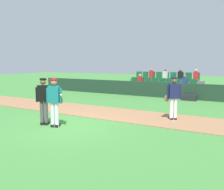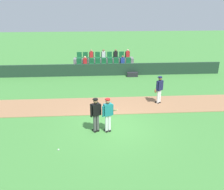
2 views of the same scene
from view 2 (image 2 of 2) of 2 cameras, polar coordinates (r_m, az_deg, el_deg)
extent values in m
plane|color=#42843A|center=(12.61, -0.20, -7.57)|extent=(80.00, 80.00, 0.00)
cube|color=#9E704C|center=(15.07, -0.86, -2.44)|extent=(28.00, 2.57, 0.03)
cube|color=#1E3828|center=(20.94, -1.77, 5.91)|extent=(20.00, 0.16, 1.03)
cube|color=slate|center=(22.43, -1.90, 6.01)|extent=(5.55, 2.10, 0.30)
cube|color=slate|center=(21.93, -1.87, 6.59)|extent=(5.45, 0.85, 0.40)
cube|color=#196033|center=(21.81, -7.70, 7.01)|extent=(0.44, 0.40, 0.08)
cube|color=#196033|center=(21.96, -7.70, 7.78)|extent=(0.44, 0.08, 0.50)
cube|color=#196033|center=(21.78, -6.25, 7.05)|extent=(0.44, 0.40, 0.08)
cube|color=#196033|center=(21.93, -6.25, 7.83)|extent=(0.44, 0.08, 0.50)
cube|color=red|center=(21.76, -6.27, 7.85)|extent=(0.32, 0.22, 0.52)
sphere|color=tan|center=(21.68, -6.31, 8.75)|extent=(0.20, 0.20, 0.20)
cube|color=#196033|center=(21.76, -4.79, 7.09)|extent=(0.44, 0.40, 0.08)
cube|color=#196033|center=(21.92, -4.80, 7.87)|extent=(0.44, 0.08, 0.50)
cube|color=#196033|center=(21.76, -3.33, 7.13)|extent=(0.44, 0.40, 0.08)
cube|color=#196033|center=(21.91, -3.35, 7.90)|extent=(0.44, 0.08, 0.50)
cube|color=#196033|center=(21.77, -1.87, 7.16)|extent=(0.44, 0.40, 0.08)
cube|color=#196033|center=(21.92, -1.90, 7.94)|extent=(0.44, 0.08, 0.50)
cube|color=#196033|center=(21.79, -0.41, 7.19)|extent=(0.44, 0.40, 0.08)
cube|color=#196033|center=(21.95, -0.45, 7.96)|extent=(0.44, 0.08, 0.50)
cube|color=#196033|center=(21.83, 1.04, 7.21)|extent=(0.44, 0.40, 0.08)
cube|color=#196033|center=(21.98, 0.99, 7.98)|extent=(0.44, 0.08, 0.50)
cube|color=#196033|center=(21.88, 2.48, 7.23)|extent=(0.44, 0.40, 0.08)
cube|color=#196033|center=(22.04, 2.43, 8.00)|extent=(0.44, 0.08, 0.50)
cube|color=#263F99|center=(21.86, 2.48, 8.02)|extent=(0.32, 0.22, 0.52)
sphere|color=brown|center=(21.78, 2.50, 8.92)|extent=(0.20, 0.20, 0.20)
cube|color=#196033|center=(21.95, 3.92, 7.24)|extent=(0.44, 0.40, 0.08)
cube|color=#196033|center=(22.10, 3.87, 8.01)|extent=(0.44, 0.08, 0.50)
cube|color=slate|center=(22.66, -1.96, 8.12)|extent=(5.45, 0.85, 0.40)
cube|color=#196033|center=(22.54, -7.62, 8.53)|extent=(0.44, 0.40, 0.08)
cube|color=#196033|center=(22.70, -7.62, 9.27)|extent=(0.44, 0.08, 0.50)
cube|color=#196033|center=(22.51, -6.21, 8.57)|extent=(0.44, 0.40, 0.08)
cube|color=#196033|center=(22.67, -6.21, 9.31)|extent=(0.44, 0.08, 0.50)
cube|color=#196033|center=(22.50, -4.79, 8.62)|extent=(0.44, 0.40, 0.08)
cube|color=#196033|center=(22.66, -4.81, 9.35)|extent=(0.44, 0.08, 0.50)
cube|color=red|center=(22.48, -4.82, 9.39)|extent=(0.32, 0.22, 0.52)
sphere|color=#9E7051|center=(22.41, -4.84, 10.26)|extent=(0.20, 0.20, 0.20)
cube|color=#196033|center=(22.49, -3.38, 8.65)|extent=(0.44, 0.40, 0.08)
cube|color=#196033|center=(22.65, -3.40, 9.39)|extent=(0.44, 0.08, 0.50)
cube|color=#196033|center=(22.50, -1.96, 8.68)|extent=(0.44, 0.40, 0.08)
cube|color=#196033|center=(22.66, -1.99, 9.42)|extent=(0.44, 0.08, 0.50)
cube|color=silver|center=(22.49, -1.98, 9.45)|extent=(0.32, 0.22, 0.52)
sphere|color=brown|center=(22.42, -1.99, 10.33)|extent=(0.20, 0.20, 0.20)
cube|color=#196033|center=(22.52, -0.55, 8.71)|extent=(0.44, 0.40, 0.08)
cube|color=#196033|center=(22.69, -0.58, 9.44)|extent=(0.44, 0.08, 0.50)
cube|color=#196033|center=(22.56, 0.86, 8.73)|extent=(0.44, 0.40, 0.08)
cube|color=#196033|center=(22.72, 0.82, 9.46)|extent=(0.44, 0.08, 0.50)
cube|color=black|center=(22.55, 0.86, 9.50)|extent=(0.32, 0.22, 0.52)
sphere|color=brown|center=(22.48, 0.86, 10.37)|extent=(0.20, 0.20, 0.20)
cube|color=#196033|center=(22.61, 2.27, 8.74)|extent=(0.44, 0.40, 0.08)
cube|color=#196033|center=(22.77, 2.22, 9.47)|extent=(0.44, 0.08, 0.50)
cube|color=#196033|center=(22.67, 3.67, 8.75)|extent=(0.44, 0.40, 0.08)
cube|color=#196033|center=(22.83, 3.61, 9.48)|extent=(0.44, 0.08, 0.50)
cube|color=red|center=(22.66, 3.67, 9.52)|extent=(0.32, 0.22, 0.52)
sphere|color=tan|center=(22.59, 3.69, 10.39)|extent=(0.20, 0.20, 0.20)
cylinder|color=white|center=(12.00, -1.32, -6.73)|extent=(0.14, 0.14, 0.90)
cylinder|color=white|center=(12.06, -0.62, -6.58)|extent=(0.14, 0.14, 0.90)
cube|color=black|center=(12.24, -1.41, -8.26)|extent=(0.21, 0.29, 0.10)
cube|color=black|center=(12.30, -0.73, -8.11)|extent=(0.21, 0.29, 0.10)
cube|color=#197075|center=(11.69, -0.99, -3.41)|extent=(0.45, 0.35, 0.60)
cylinder|color=#197075|center=(11.63, -2.11, -3.86)|extent=(0.09, 0.09, 0.55)
cylinder|color=#197075|center=(11.81, 0.12, -3.42)|extent=(0.09, 0.09, 0.55)
sphere|color=#9E7051|center=(11.52, -1.00, -1.47)|extent=(0.22, 0.22, 0.22)
cylinder|color=#B21919|center=(11.48, -1.00, -1.01)|extent=(0.23, 0.23, 0.06)
cube|color=#B21919|center=(11.58, -1.21, -0.98)|extent=(0.21, 0.18, 0.02)
cylinder|color=tan|center=(11.93, -0.08, -3.67)|extent=(0.54, 0.66, 0.41)
cylinder|color=#4C4C4C|center=(12.02, -4.05, -6.73)|extent=(0.14, 0.14, 0.90)
cylinder|color=#4C4C4C|center=(12.09, -3.38, -6.55)|extent=(0.14, 0.14, 0.90)
cube|color=black|center=(12.26, -4.13, -8.27)|extent=(0.23, 0.29, 0.10)
cube|color=black|center=(12.32, -3.47, -8.08)|extent=(0.23, 0.29, 0.10)
cube|color=black|center=(11.72, -3.80, -3.41)|extent=(0.46, 0.38, 0.60)
cylinder|color=black|center=(11.64, -4.89, -3.89)|extent=(0.09, 0.09, 0.55)
cylinder|color=black|center=(11.84, -2.72, -3.37)|extent=(0.09, 0.09, 0.55)
sphere|color=brown|center=(11.55, -3.85, -1.47)|extent=(0.22, 0.22, 0.22)
cylinder|color=black|center=(11.51, -3.86, -1.01)|extent=(0.23, 0.23, 0.06)
cube|color=black|center=(11.60, -4.09, -0.99)|extent=(0.22, 0.19, 0.02)
cube|color=black|center=(11.82, -4.09, -3.18)|extent=(0.43, 0.27, 0.56)
cylinder|color=white|center=(15.44, 10.67, -0.48)|extent=(0.14, 0.14, 0.90)
cylinder|color=white|center=(15.55, 11.06, -0.34)|extent=(0.14, 0.14, 0.90)
cube|color=black|center=(15.62, 10.40, -1.78)|extent=(0.25, 0.28, 0.10)
cube|color=black|center=(15.73, 10.79, -1.63)|extent=(0.25, 0.28, 0.10)
cube|color=#191E47|center=(15.23, 11.06, 2.21)|extent=(0.45, 0.41, 0.60)
cylinder|color=#191E47|center=(15.07, 10.42, 1.84)|extent=(0.09, 0.09, 0.55)
cylinder|color=#191E47|center=(15.43, 11.66, 2.22)|extent=(0.09, 0.09, 0.55)
sphere|color=brown|center=(15.10, 11.17, 3.75)|extent=(0.22, 0.22, 0.22)
cylinder|color=#191E4C|center=(15.07, 11.20, 4.11)|extent=(0.23, 0.23, 0.06)
cube|color=#191E4C|center=(15.14, 10.91, 4.09)|extent=(0.22, 0.20, 0.02)
ellipsoid|color=brown|center=(15.17, 10.16, 0.99)|extent=(0.23, 0.21, 0.28)
sphere|color=white|center=(11.10, -12.37, -12.34)|extent=(0.07, 0.07, 0.07)
cube|color=#232328|center=(20.81, 4.76, 4.79)|extent=(0.90, 0.36, 0.36)
camera|label=1|loc=(8.81, 50.04, -12.50)|focal=40.40mm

